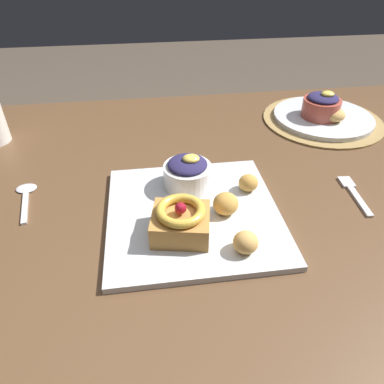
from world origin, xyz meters
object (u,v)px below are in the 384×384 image
at_px(front_plate, 194,214).
at_px(back_ramekin, 322,106).
at_px(fork, 354,192).
at_px(fritter_front, 226,204).
at_px(fritter_middle, 248,183).
at_px(fritter_back, 247,242).
at_px(back_plate, 323,117).
at_px(back_pastry, 334,115).
at_px(berry_ramekin, 187,172).
at_px(spoon, 26,196).
at_px(cake_slice, 181,221).

bearing_deg(front_plate, back_ramekin, 41.06).
xyz_separation_m(back_ramekin, fork, (-0.06, -0.31, -0.05)).
xyz_separation_m(fritter_front, back_ramekin, (0.33, 0.34, 0.02)).
distance_m(fritter_middle, fritter_back, 0.16).
bearing_deg(fritter_middle, back_ramekin, 46.50).
bearing_deg(back_plate, back_pastry, -77.08).
distance_m(back_ramekin, back_pastry, 0.04).
distance_m(front_plate, fork, 0.32).
distance_m(berry_ramekin, back_plate, 0.47).
distance_m(fritter_front, fork, 0.27).
distance_m(fork, spoon, 0.64).
distance_m(front_plate, fritter_back, 0.13).
bearing_deg(spoon, back_pastry, -84.43).
xyz_separation_m(cake_slice, spoon, (-0.29, 0.15, -0.04)).
xyz_separation_m(fritter_middle, fork, (0.21, -0.02, -0.03)).
height_order(berry_ramekin, spoon, berry_ramekin).
relative_size(back_plate, fork, 2.05).
xyz_separation_m(front_plate, berry_ramekin, (-0.00, 0.08, 0.04)).
relative_size(fritter_front, back_pastry, 0.80).
bearing_deg(cake_slice, back_pastry, 39.52).
bearing_deg(back_pastry, spoon, -164.14).
height_order(back_plate, back_pastry, back_pastry).
height_order(cake_slice, fritter_front, cake_slice).
distance_m(cake_slice, back_ramekin, 0.56).
bearing_deg(back_ramekin, fork, -101.13).
xyz_separation_m(berry_ramekin, back_plate, (0.40, 0.26, -0.03)).
bearing_deg(back_pastry, fritter_front, -137.99).
bearing_deg(back_plate, spoon, -161.37).
height_order(front_plate, back_plate, back_plate).
distance_m(fritter_front, back_plate, 0.49).
xyz_separation_m(front_plate, back_plate, (0.40, 0.34, 0.01)).
bearing_deg(back_plate, fritter_back, -126.44).
xyz_separation_m(cake_slice, fork, (0.35, 0.08, -0.04)).
bearing_deg(fritter_back, cake_slice, 151.59).
relative_size(front_plate, berry_ramekin, 3.30).
relative_size(fritter_back, spoon, 0.32).
bearing_deg(back_pastry, fritter_back, -129.41).
height_order(fritter_front, back_ramekin, back_ramekin).
relative_size(front_plate, fritter_middle, 8.20).
bearing_deg(front_plate, fritter_front, -11.15).
distance_m(front_plate, spoon, 0.33).
bearing_deg(cake_slice, back_ramekin, 43.27).
bearing_deg(fork, fritter_back, 121.89).
bearing_deg(fritter_back, back_plate, 53.56).
xyz_separation_m(cake_slice, back_ramekin, (0.41, 0.39, 0.01)).
xyz_separation_m(back_ramekin, back_pastry, (0.02, -0.03, -0.01)).
bearing_deg(back_pastry, berry_ramekin, -151.32).
distance_m(berry_ramekin, fritter_middle, 0.12).
height_order(back_plate, spoon, back_plate).
relative_size(berry_ramekin, back_plate, 0.36).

